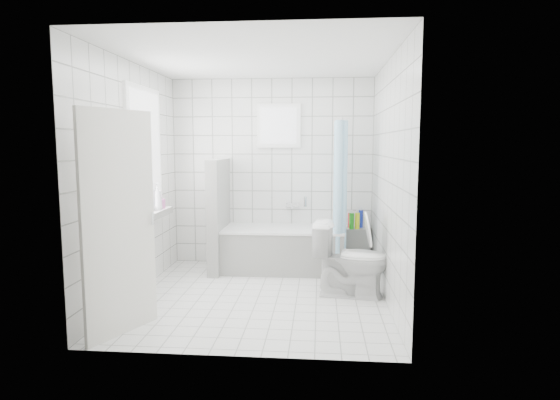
{
  "coord_description": "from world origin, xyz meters",
  "views": [
    {
      "loc": [
        0.67,
        -5.04,
        1.7
      ],
      "look_at": [
        0.21,
        0.35,
        1.05
      ],
      "focal_mm": 30.0,
      "sensor_mm": 36.0,
      "label": 1
    }
  ],
  "objects": [
    {
      "name": "bathtub",
      "position": [
        0.19,
        1.12,
        0.29
      ],
      "size": [
        1.61,
        0.77,
        0.58
      ],
      "color": "white",
      "rests_on": "ground"
    },
    {
      "name": "tiled_ledge",
      "position": [
        1.17,
        1.38,
        0.28
      ],
      "size": [
        0.4,
        0.24,
        0.55
      ],
      "primitive_type": "cube",
      "color": "white",
      "rests_on": "ground"
    },
    {
      "name": "window_back",
      "position": [
        0.1,
        1.46,
        1.95
      ],
      "size": [
        0.5,
        0.01,
        0.5
      ],
      "primitive_type": "cube",
      "color": "white",
      "rests_on": "wall_back"
    },
    {
      "name": "door",
      "position": [
        -1.08,
        -1.12,
        1.0
      ],
      "size": [
        0.37,
        0.74,
        2.0
      ],
      "primitive_type": "cube",
      "rotation": [
        0.0,
        0.0,
        -0.43
      ],
      "color": "silver",
      "rests_on": "ground"
    },
    {
      "name": "sill_bottles",
      "position": [
        -1.3,
        0.24,
        1.05
      ],
      "size": [
        0.18,
        0.8,
        0.33
      ],
      "color": "pink",
      "rests_on": "window_sill"
    },
    {
      "name": "tub_faucet",
      "position": [
        0.29,
        1.46,
        0.85
      ],
      "size": [
        0.18,
        0.06,
        0.06
      ],
      "primitive_type": "cube",
      "color": "silver",
      "rests_on": "wall_back"
    },
    {
      "name": "ceiling",
      "position": [
        0.0,
        0.0,
        2.6
      ],
      "size": [
        3.0,
        3.0,
        0.0
      ],
      "primitive_type": "plane",
      "rotation": [
        3.14,
        0.0,
        0.0
      ],
      "color": "white",
      "rests_on": "ground"
    },
    {
      "name": "ledge_bottles",
      "position": [
        1.16,
        1.35,
        0.66
      ],
      "size": [
        0.21,
        0.19,
        0.24
      ],
      "color": "#199619",
      "rests_on": "tiled_ledge"
    },
    {
      "name": "wall_back",
      "position": [
        0.0,
        1.5,
        1.3
      ],
      "size": [
        2.8,
        0.02,
        2.6
      ],
      "primitive_type": "cube",
      "color": "white",
      "rests_on": "ground"
    },
    {
      "name": "curtain_rod",
      "position": [
        0.94,
        1.1,
        2.0
      ],
      "size": [
        0.02,
        0.8,
        0.02
      ],
      "primitive_type": "cylinder",
      "rotation": [
        1.57,
        0.0,
        0.0
      ],
      "color": "silver",
      "rests_on": "wall_back"
    },
    {
      "name": "wall_left",
      "position": [
        -1.4,
        0.0,
        1.3
      ],
      "size": [
        0.02,
        3.0,
        2.6
      ],
      "primitive_type": "cube",
      "color": "white",
      "rests_on": "ground"
    },
    {
      "name": "window_sill",
      "position": [
        -1.31,
        0.3,
        0.86
      ],
      "size": [
        0.18,
        1.02,
        0.08
      ],
      "primitive_type": "cube",
      "color": "white",
      "rests_on": "wall_left"
    },
    {
      "name": "wall_right",
      "position": [
        1.4,
        0.0,
        1.3
      ],
      "size": [
        0.02,
        3.0,
        2.6
      ],
      "primitive_type": "cube",
      "color": "white",
      "rests_on": "ground"
    },
    {
      "name": "window_left",
      "position": [
        -1.35,
        0.3,
        1.6
      ],
      "size": [
        0.01,
        0.9,
        1.4
      ],
      "primitive_type": "cube",
      "color": "white",
      "rests_on": "wall_left"
    },
    {
      "name": "partition_wall",
      "position": [
        -0.68,
        1.07,
        0.75
      ],
      "size": [
        0.15,
        0.85,
        1.5
      ],
      "primitive_type": "cube",
      "color": "white",
      "rests_on": "ground"
    },
    {
      "name": "wall_front",
      "position": [
        0.0,
        -1.5,
        1.3
      ],
      "size": [
        2.8,
        0.02,
        2.6
      ],
      "primitive_type": "cube",
      "color": "white",
      "rests_on": "ground"
    },
    {
      "name": "ground",
      "position": [
        0.0,
        0.0,
        0.0
      ],
      "size": [
        3.0,
        3.0,
        0.0
      ],
      "primitive_type": "plane",
      "color": "white",
      "rests_on": "ground"
    },
    {
      "name": "toilet",
      "position": [
        1.03,
        0.12,
        0.42
      ],
      "size": [
        0.87,
        0.57,
        0.84
      ],
      "primitive_type": "imported",
      "rotation": [
        0.0,
        0.0,
        1.44
      ],
      "color": "white",
      "rests_on": "ground"
    },
    {
      "name": "shower_curtain",
      "position": [
        0.94,
        0.97,
        1.1
      ],
      "size": [
        0.14,
        0.48,
        1.78
      ],
      "primitive_type": null,
      "color": "#4AAADB",
      "rests_on": "curtain_rod"
    }
  ]
}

